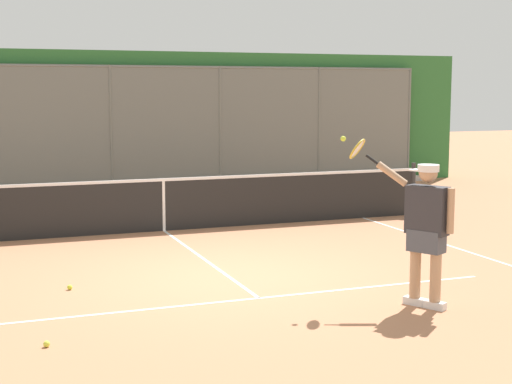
{
  "coord_description": "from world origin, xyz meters",
  "views": [
    {
      "loc": [
        3.27,
        9.82,
        2.55
      ],
      "look_at": [
        -0.68,
        -0.74,
        1.05
      ],
      "focal_mm": 54.17,
      "sensor_mm": 36.0,
      "label": 1
    }
  ],
  "objects": [
    {
      "name": "ground_plane",
      "position": [
        0.0,
        0.0,
        0.0
      ],
      "size": [
        60.0,
        60.0,
        0.0
      ],
      "primitive_type": "plane",
      "color": "#B27551"
    },
    {
      "name": "tennis_ball_near_baseline",
      "position": [
        2.63,
        2.13,
        0.03
      ],
      "size": [
        0.07,
        0.07,
        0.07
      ],
      "primitive_type": "sphere",
      "color": "#D6E042",
      "rests_on": "ground"
    },
    {
      "name": "court_line_markings",
      "position": [
        0.0,
        1.52,
        0.0
      ],
      "size": [
        8.2,
        8.9,
        0.01
      ],
      "color": "white",
      "rests_on": "ground"
    },
    {
      "name": "tennis_net",
      "position": [
        0.0,
        -3.7,
        0.49
      ],
      "size": [
        10.53,
        0.09,
        1.07
      ],
      "color": "#2D2D2D",
      "rests_on": "ground"
    },
    {
      "name": "fence_backdrop",
      "position": [
        -0.0,
        -9.61,
        1.73
      ],
      "size": [
        19.67,
        1.37,
        3.5
      ],
      "color": "slate",
      "rests_on": "ground"
    },
    {
      "name": "tennis_player",
      "position": [
        -1.69,
        2.2,
        1.0
      ],
      "size": [
        0.94,
        1.15,
        1.99
      ],
      "rotation": [
        0.0,
        0.0,
        -1.07
      ],
      "color": "silver",
      "rests_on": "ground"
    },
    {
      "name": "tennis_ball_mid_court",
      "position": [
        2.13,
        -0.05,
        0.03
      ],
      "size": [
        0.07,
        0.07,
        0.07
      ],
      "primitive_type": "sphere",
      "color": "#CCDB33",
      "rests_on": "ground"
    }
  ]
}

